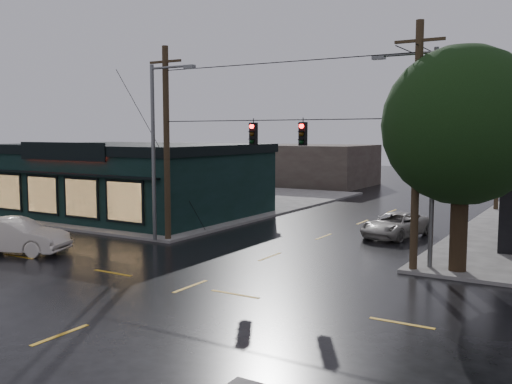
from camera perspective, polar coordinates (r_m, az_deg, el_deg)
The scene contains 13 objects.
ground_plane at distance 21.71m, azimuth -6.58°, elevation -9.37°, with size 160.00×160.00×0.00m, color black.
sidewalk_nw at distance 49.46m, azimuth -10.75°, elevation -0.71°, with size 28.00×28.00×0.15m, color #5F5C59.
pizza_shop at distance 40.68m, azimuth -12.20°, elevation 1.35°, with size 16.30×12.34×4.90m.
corner_tree at distance 24.13m, azimuth 19.95°, elevation 6.22°, with size 6.34×6.34×9.04m.
utility_pole_nw at distance 30.63m, azimuth -8.77°, elevation -4.89°, with size 2.00×0.32×10.15m, color black, non-canonical shape.
utility_pole_ne at distance 24.57m, azimuth 15.41°, elevation -7.73°, with size 2.00×0.32×10.15m, color black, non-canonical shape.
utility_pole_far_a at distance 45.35m, azimuth 22.84°, elevation -1.77°, with size 2.00×0.32×9.65m, color black, non-canonical shape.
span_signal_assembly at distance 26.33m, azimuth 2.17°, elevation 5.89°, with size 13.00×0.48×1.23m.
streetlight_nw at distance 30.30m, azimuth -10.06°, elevation -5.03°, with size 5.40×0.30×9.15m, color slate, non-canonical shape.
streetlight_ne at distance 25.11m, azimuth 16.96°, elevation -7.48°, with size 5.40×0.30×9.15m, color slate, non-canonical shape.
bg_building_west at distance 62.69m, azimuth 5.73°, elevation 2.69°, with size 12.00×10.00×4.40m, color #3E312D.
sedan_cream at distance 29.46m, azimuth -23.03°, elevation -4.06°, with size 1.78×5.11×1.68m, color beige.
suv_silver at distance 32.34m, azimuth 13.80°, elevation -3.21°, with size 2.23×4.83×1.34m, color #A9A39C.
Camera 1 is at (12.86, -16.54, 5.72)m, focal length 40.00 mm.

